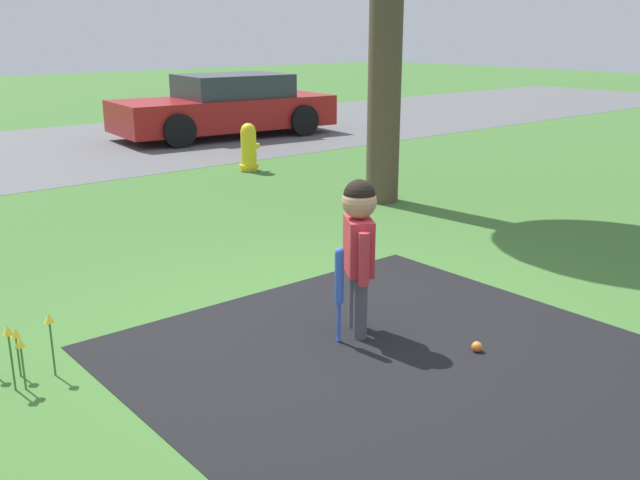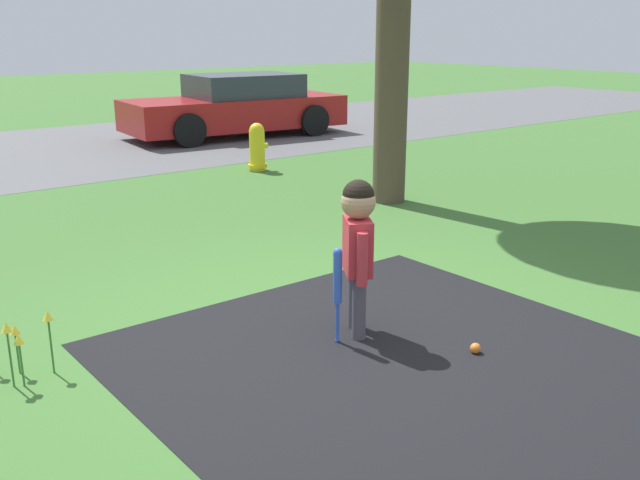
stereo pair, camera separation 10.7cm
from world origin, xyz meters
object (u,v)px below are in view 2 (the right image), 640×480
at_px(parked_car, 237,107).
at_px(sports_ball, 475,348).
at_px(baseball_bat, 338,282).
at_px(fire_hydrant, 257,147).
at_px(child, 358,236).

bearing_deg(parked_car, sports_ball, 72.27).
xyz_separation_m(baseball_bat, fire_hydrant, (2.91, 5.31, -0.09)).
distance_m(child, parked_car, 9.53).
bearing_deg(fire_hydrant, baseball_bat, -118.68).
relative_size(baseball_bat, parked_car, 0.15).
xyz_separation_m(sports_ball, parked_car, (3.98, 9.19, 0.52)).
xyz_separation_m(child, fire_hydrant, (2.71, 5.28, -0.35)).
relative_size(baseball_bat, fire_hydrant, 0.94).
bearing_deg(baseball_bat, parked_car, 61.76).
distance_m(baseball_bat, parked_car, 9.66).
xyz_separation_m(child, baseball_bat, (-0.20, -0.04, -0.27)).
relative_size(child, baseball_bat, 1.63).
height_order(baseball_bat, sports_ball, baseball_bat).
bearing_deg(sports_ball, baseball_bat, 130.77).
bearing_deg(child, parked_car, 4.63).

